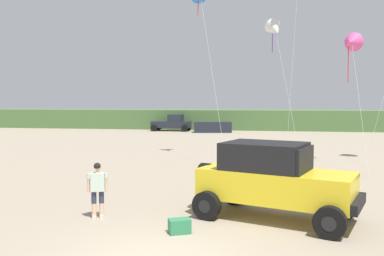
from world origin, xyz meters
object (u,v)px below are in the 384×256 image
at_px(jeep, 273,179).
at_px(kite_pink_ribbon, 352,42).
at_px(kite_white_parafoil, 275,29).
at_px(person_watching, 98,187).
at_px(distant_pickup, 172,123).
at_px(cooler_box, 180,226).
at_px(distant_sedan, 213,127).

height_order(jeep, kite_pink_ribbon, kite_pink_ribbon).
relative_size(kite_pink_ribbon, kite_white_parafoil, 0.88).
bearing_deg(person_watching, distant_pickup, 99.22).
xyz_separation_m(cooler_box, kite_white_parafoil, (2.78, 14.63, 7.57)).
distance_m(distant_sedan, kite_pink_ribbon, 25.24).
bearing_deg(distant_sedan, distant_pickup, 152.54).
xyz_separation_m(person_watching, distant_pickup, (-5.88, 36.25, 0.00)).
xyz_separation_m(kite_pink_ribbon, kite_white_parafoil, (-4.09, 1.22, 1.04)).
xyz_separation_m(distant_pickup, kite_pink_ribbon, (15.43, -23.80, 5.78)).
bearing_deg(kite_pink_ribbon, person_watching, -127.46).
height_order(jeep, person_watching, jeep).
distance_m(person_watching, cooler_box, 2.94).
bearing_deg(cooler_box, kite_pink_ribbon, 37.14).
bearing_deg(cooler_box, distant_pickup, 77.21).
relative_size(person_watching, kite_pink_ribbon, 0.22).
height_order(jeep, distant_sedan, jeep).
relative_size(cooler_box, distant_sedan, 0.13).
bearing_deg(kite_pink_ribbon, distant_pickup, 122.96).
bearing_deg(person_watching, kite_pink_ribbon, 52.54).
relative_size(person_watching, kite_white_parafoil, 0.20).
height_order(distant_pickup, distant_sedan, distant_pickup).
bearing_deg(distant_sedan, kite_pink_ribbon, -74.61).
bearing_deg(distant_sedan, cooler_box, -94.05).
distance_m(jeep, cooler_box, 3.20).
relative_size(cooler_box, kite_white_parafoil, 0.07).
distance_m(jeep, kite_pink_ribbon, 13.60).
relative_size(cooler_box, kite_pink_ribbon, 0.08).
bearing_deg(jeep, kite_white_parafoil, 88.58).
height_order(person_watching, distant_pickup, distant_pickup).
height_order(cooler_box, kite_pink_ribbon, kite_pink_ribbon).
height_order(person_watching, distant_sedan, person_watching).
bearing_deg(jeep, kite_pink_ribbon, 69.24).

